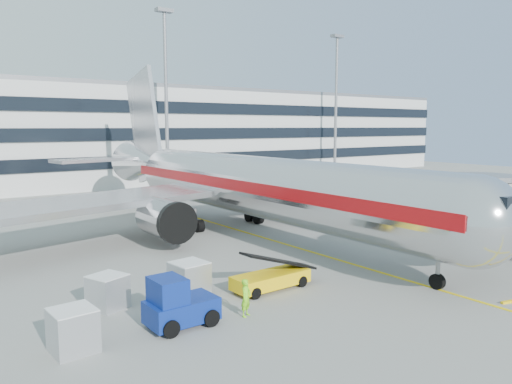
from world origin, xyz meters
TOP-DOWN VIEW (x-y plane):
  - ground at (0.00, 0.00)m, footprint 180.00×180.00m
  - lead_in_line at (0.00, 10.00)m, footprint 0.25×70.00m
  - main_jet at (0.00, 11.72)m, footprint 50.95×48.70m
  - terminal at (0.00, 57.95)m, footprint 150.00×24.25m
  - light_mast_centre at (8.00, 42.00)m, footprint 2.40×1.20m
  - light_mast_east at (42.00, 42.00)m, footprint 2.40×1.20m
  - belt_loader at (-7.57, -2.45)m, footprint 4.90×1.88m
  - baggage_tug at (-14.28, -4.14)m, footprint 3.23×2.10m
  - cargo_container_left at (-18.88, -3.89)m, footprint 1.78×1.78m
  - cargo_container_right at (-16.02, 0.07)m, footprint 2.08×2.08m
  - cargo_container_front at (-11.77, -0.66)m, footprint 1.92×1.92m
  - ramp_worker at (-11.01, -4.93)m, footprint 0.80×0.70m

SIDE VIEW (x-z plane):
  - ground at x=0.00m, z-range 0.00..0.00m
  - lead_in_line at x=0.00m, z-range 0.00..0.01m
  - belt_loader at x=-7.57m, z-range -0.51..1.83m
  - cargo_container_right at x=-16.02m, z-range 0.00..1.72m
  - cargo_container_left at x=-18.88m, z-range 0.01..1.80m
  - ramp_worker at x=-11.01m, z-range 0.00..1.84m
  - cargo_container_front at x=-11.77m, z-range 0.01..1.86m
  - baggage_tug at x=-14.28m, z-range -0.15..2.24m
  - main_jet at x=0.00m, z-range -3.79..12.26m
  - terminal at x=0.00m, z-range 0.00..15.60m
  - light_mast_centre at x=8.00m, z-range 2.15..27.60m
  - light_mast_east at x=42.00m, z-range 2.15..27.60m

